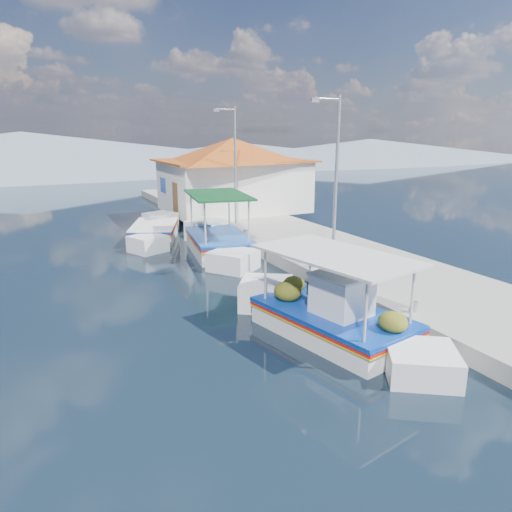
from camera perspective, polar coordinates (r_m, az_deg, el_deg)
name	(u,v)px	position (r m, az deg, el deg)	size (l,w,h in m)	color
ground	(242,315)	(14.30, -1.64, -7.06)	(160.00, 160.00, 0.00)	black
quay	(305,245)	(21.96, 5.93, 1.36)	(5.00, 44.00, 0.50)	gray
bollards	(273,244)	(20.21, 2.01, 1.42)	(0.20, 17.20, 0.30)	#A5A8AD
main_caique	(331,318)	(12.94, 8.98, -7.33)	(3.21, 7.53, 2.53)	white
caique_green_canopy	(218,243)	(21.40, -4.62, 1.55)	(3.19, 7.77, 2.95)	white
caique_blue_hull	(154,233)	(24.47, -12.13, 2.69)	(3.66, 6.44, 1.23)	white
harbor_building	(233,173)	(29.61, -2.76, 9.84)	(10.49, 10.49, 4.40)	white
lamp_post_near	(334,173)	(17.33, 9.34, 9.73)	(1.21, 0.14, 6.00)	#A5A8AD
lamp_post_far	(233,160)	(25.20, -2.72, 11.43)	(1.21, 0.14, 6.00)	#A5A8AD
mountain_ridge	(117,155)	(69.23, -16.31, 11.49)	(171.40, 96.00, 5.50)	slate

